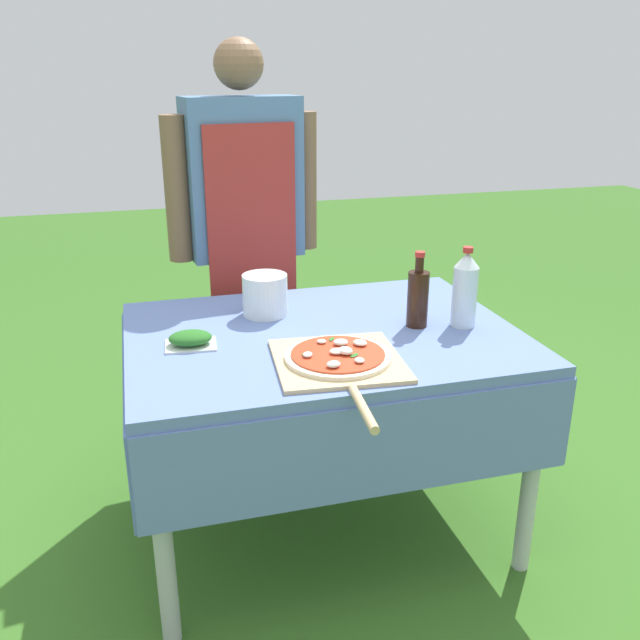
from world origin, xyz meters
TOP-DOWN VIEW (x-y plane):
  - ground_plane at (0.00, 0.00)m, footprint 12.00×12.00m
  - prep_table at (0.00, 0.00)m, footprint 1.24×0.92m
  - person_cook at (-0.13, 0.69)m, footprint 0.60×0.24m
  - pizza_on_peel at (-0.03, -0.26)m, footprint 0.39×0.60m
  - oil_bottle at (0.31, -0.03)m, footprint 0.07×0.07m
  - water_bottle at (0.45, -0.07)m, footprint 0.08×0.08m
  - herb_container at (-0.42, -0.01)m, footprint 0.16×0.12m
  - mixing_tub at (-0.14, 0.21)m, footprint 0.15×0.15m

SIDE VIEW (x-z plane):
  - ground_plane at x=0.00m, z-range 0.00..0.00m
  - prep_table at x=0.00m, z-range 0.27..0.99m
  - pizza_on_peel at x=-0.03m, z-range 0.71..0.77m
  - herb_container at x=-0.42m, z-range 0.72..0.77m
  - mixing_tub at x=-0.14m, z-range 0.73..0.86m
  - oil_bottle at x=0.31m, z-range 0.70..0.95m
  - water_bottle at x=0.45m, z-range 0.72..0.98m
  - person_cook at x=-0.13m, z-range 0.15..1.76m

